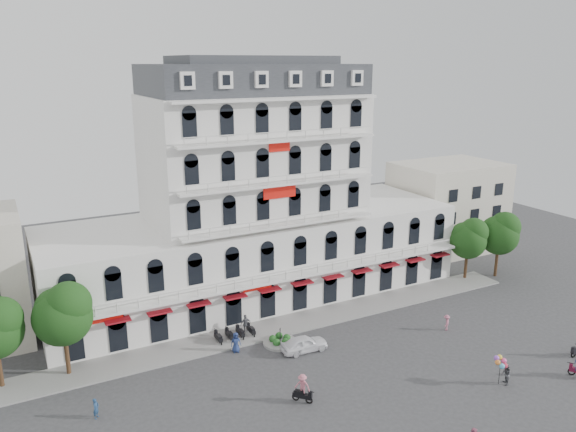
{
  "coord_description": "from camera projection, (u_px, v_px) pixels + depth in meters",
  "views": [
    {
      "loc": [
        -24.26,
        -35.84,
        25.22
      ],
      "look_at": [
        -0.07,
        10.0,
        10.93
      ],
      "focal_mm": 35.0,
      "sensor_mm": 36.0,
      "label": 1
    }
  ],
  "objects": [
    {
      "name": "tree_east_inner",
      "position": [
        469.0,
        237.0,
        66.12
      ],
      "size": [
        4.4,
        4.37,
        7.57
      ],
      "color": "#382314",
      "rests_on": "ground"
    },
    {
      "name": "tree_east_outer",
      "position": [
        500.0,
        232.0,
        66.98
      ],
      "size": [
        4.65,
        4.65,
        8.05
      ],
      "color": "#382314",
      "rests_on": "ground"
    },
    {
      "name": "main_building",
      "position": [
        254.0,
        207.0,
        60.87
      ],
      "size": [
        45.0,
        15.0,
        25.8
      ],
      "color": "silver",
      "rests_on": "ground"
    },
    {
      "name": "pedestrian_left",
      "position": [
        236.0,
        342.0,
        50.23
      ],
      "size": [
        1.03,
        0.78,
        1.88
      ],
      "primitive_type": "imported",
      "rotation": [
        0.0,
        0.0,
        -0.21
      ],
      "color": "navy",
      "rests_on": "ground"
    },
    {
      "name": "parked_car",
      "position": [
        304.0,
        344.0,
        50.46
      ],
      "size": [
        4.38,
        1.97,
        1.46
      ],
      "primitive_type": "imported",
      "rotation": [
        0.0,
        0.0,
        1.51
      ],
      "color": "white",
      "rests_on": "ground"
    },
    {
      "name": "rider_center",
      "position": [
        302.0,
        387.0,
        42.73
      ],
      "size": [
        1.33,
        1.39,
        2.37
      ],
      "rotation": [
        0.0,
        0.0,
        5.42
      ],
      "color": "black",
      "rests_on": "ground"
    },
    {
      "name": "sidewalk",
      "position": [
        293.0,
        323.0,
        55.82
      ],
      "size": [
        53.0,
        4.0,
        0.16
      ],
      "primitive_type": "cube",
      "color": "gray",
      "rests_on": "ground"
    },
    {
      "name": "pedestrian_right",
      "position": [
        447.0,
        323.0,
        54.41
      ],
      "size": [
        1.16,
        1.08,
        1.57
      ],
      "primitive_type": "imported",
      "rotation": [
        0.0,
        0.0,
        3.8
      ],
      "color": "#BF6580",
      "rests_on": "ground"
    },
    {
      "name": "ground",
      "position": [
        343.0,
        366.0,
        48.17
      ],
      "size": [
        120.0,
        120.0,
        0.0
      ],
      "primitive_type": "plane",
      "color": "#38383A",
      "rests_on": "ground"
    },
    {
      "name": "traffic_island",
      "position": [
        280.0,
        341.0,
        51.87
      ],
      "size": [
        3.2,
        3.2,
        1.6
      ],
      "color": "gray",
      "rests_on": "ground"
    },
    {
      "name": "pedestrian_far",
      "position": [
        96.0,
        408.0,
        40.93
      ],
      "size": [
        0.66,
        0.69,
        1.59
      ],
      "primitive_type": "imported",
      "rotation": [
        0.0,
        0.0,
        0.88
      ],
      "color": "navy",
      "rests_on": "ground"
    },
    {
      "name": "tree_west_inner",
      "position": [
        63.0,
        312.0,
        45.32
      ],
      "size": [
        4.76,
        4.76,
        8.25
      ],
      "color": "#382314",
      "rests_on": "ground"
    },
    {
      "name": "balloon_vendor",
      "position": [
        504.0,
        370.0,
        45.09
      ],
      "size": [
        1.49,
        1.37,
        2.45
      ],
      "color": "#4D4E53",
      "rests_on": "ground"
    },
    {
      "name": "flank_building_east",
      "position": [
        447.0,
        206.0,
        77.13
      ],
      "size": [
        14.0,
        10.0,
        12.0
      ],
      "primitive_type": "cube",
      "color": "beige",
      "rests_on": "ground"
    },
    {
      "name": "parked_scooter_row",
      "position": [
        235.0,
        339.0,
        52.82
      ],
      "size": [
        4.4,
        1.8,
        1.1
      ],
      "primitive_type": null,
      "color": "black",
      "rests_on": "ground"
    },
    {
      "name": "pedestrian_mid",
      "position": [
        246.0,
        324.0,
        53.8
      ],
      "size": [
        1.12,
        0.51,
        1.87
      ],
      "primitive_type": "imported",
      "rotation": [
        0.0,
        0.0,
        3.19
      ],
      "color": "#57585E",
      "rests_on": "ground"
    }
  ]
}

